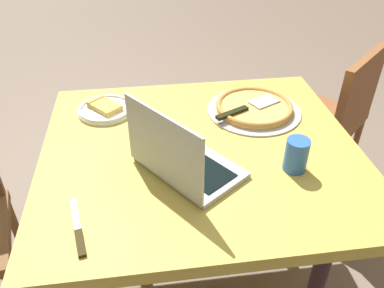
# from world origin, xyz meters

# --- Properties ---
(ground_plane) EXTENTS (12.00, 12.00, 0.00)m
(ground_plane) POSITION_xyz_m (0.00, 0.00, 0.00)
(ground_plane) COLOR #746354
(dining_table) EXTENTS (1.07, 0.96, 0.75)m
(dining_table) POSITION_xyz_m (0.00, 0.00, 0.67)
(dining_table) COLOR #B09D41
(dining_table) RESTS_ON ground_plane
(laptop) EXTENTS (0.36, 0.38, 0.25)m
(laptop) POSITION_xyz_m (-0.08, -0.13, 0.80)
(laptop) COLOR #ABB2BB
(laptop) RESTS_ON dining_table
(pizza_plate) EXTENTS (0.21, 0.21, 0.04)m
(pizza_plate) POSITION_xyz_m (-0.33, 0.28, 0.76)
(pizza_plate) COLOR silver
(pizza_plate) RESTS_ON dining_table
(pizza_tray) EXTENTS (0.36, 0.36, 0.04)m
(pizza_tray) POSITION_xyz_m (0.24, 0.21, 0.76)
(pizza_tray) COLOR #A79F9E
(pizza_tray) RESTS_ON dining_table
(table_knife) EXTENTS (0.06, 0.21, 0.01)m
(table_knife) POSITION_xyz_m (-0.37, -0.33, 0.75)
(table_knife) COLOR beige
(table_knife) RESTS_ON dining_table
(drink_cup) EXTENTS (0.07, 0.07, 0.11)m
(drink_cup) POSITION_xyz_m (0.27, -0.15, 0.80)
(drink_cup) COLOR blue
(drink_cup) RESTS_ON dining_table
(chair_near) EXTENTS (0.65, 0.65, 0.86)m
(chair_near) POSITION_xyz_m (0.71, 0.52, 0.50)
(chair_near) COLOR brown
(chair_near) RESTS_ON ground_plane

